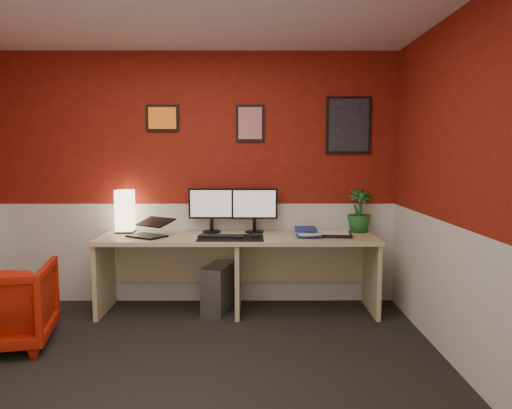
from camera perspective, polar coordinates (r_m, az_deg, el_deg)
name	(u,v)px	position (r m, az deg, el deg)	size (l,w,h in m)	color
ground	(167,380)	(3.47, -10.53, -19.76)	(4.00, 3.50, 0.01)	black
wall_back	(196,179)	(4.86, -7.12, 3.03)	(4.00, 0.01, 2.50)	maroon
wall_front	(43,246)	(1.46, -23.88, -4.48)	(4.00, 0.01, 2.50)	maroon
wall_right	(475,193)	(3.39, 24.50, 1.21)	(0.01, 3.50, 2.50)	maroon
wainscot_back	(197,253)	(4.95, -7.02, -5.68)	(4.00, 0.01, 1.00)	silver
wainscot_right	(469,307)	(3.52, 23.87, -11.04)	(0.01, 3.50, 1.00)	silver
desk	(238,274)	(4.62, -2.13, -8.22)	(2.60, 0.65, 0.73)	tan
shoji_lamp	(125,212)	(4.87, -15.24, -0.91)	(0.16, 0.16, 0.40)	#FFE5B2
laptop	(147,225)	(4.58, -12.81, -2.42)	(0.33, 0.23, 0.22)	black
monitor_left	(211,203)	(4.73, -5.30, 0.16)	(0.45, 0.06, 0.58)	black
monitor_right	(254,203)	(4.69, -0.18, 0.15)	(0.45, 0.06, 0.58)	black
desk_mat	(231,238)	(4.43, -3.00, -3.95)	(0.60, 0.38, 0.01)	black
keyboard	(221,236)	(4.46, -4.11, -3.74)	(0.42, 0.14, 0.02)	black
mouse	(255,236)	(4.43, -0.10, -3.72)	(0.06, 0.10, 0.03)	black
book_bottom	(296,234)	(4.56, 4.80, -3.54)	(0.23, 0.31, 0.03)	#203896
book_middle	(297,233)	(4.52, 4.83, -3.32)	(0.21, 0.29, 0.02)	silver
book_top	(295,229)	(4.56, 4.58, -2.93)	(0.20, 0.27, 0.03)	#203896
zen_tray	(332,235)	(4.59, 9.02, -3.53)	(0.35, 0.25, 0.03)	black
potted_plant	(359,211)	(4.84, 12.12, -0.73)	(0.24, 0.24, 0.42)	#19591E
pc_tower	(218,288)	(4.68, -4.50, -9.83)	(0.20, 0.45, 0.45)	#99999E
armchair	(3,305)	(4.31, -27.73, -10.47)	(0.70, 0.72, 0.66)	#BA1D08
art_left	(162,118)	(4.90, -11.01, 10.01)	(0.32, 0.02, 0.26)	orange
art_center	(250,123)	(4.81, -0.70, 9.60)	(0.28, 0.02, 0.36)	red
art_right	(349,125)	(4.90, 10.89, 9.19)	(0.44, 0.02, 0.56)	black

